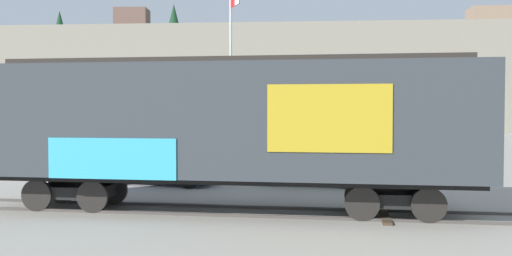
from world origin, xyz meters
TOP-DOWN VIEW (x-y plane):
  - ground_plane at (0.00, 0.00)m, footprint 260.00×260.00m
  - track at (0.14, 0.05)m, footprint 59.97×5.63m
  - freight_car at (0.88, -0.00)m, footprint 14.33×3.92m
  - flagpole at (-0.31, 10.30)m, footprint 0.66×1.32m
  - hillside at (-0.01, 69.82)m, footprint 156.70×35.00m
  - parked_car_blue at (-2.61, 5.71)m, footprint 4.97×2.75m
  - parked_car_green at (3.38, 6.06)m, footprint 4.37×2.44m

SIDE VIEW (x-z plane):
  - ground_plane at x=0.00m, z-range 0.00..0.00m
  - track at x=0.14m, z-range 0.00..0.08m
  - parked_car_green at x=3.38m, z-range 0.01..1.56m
  - parked_car_blue at x=-2.61m, z-range -0.01..1.76m
  - freight_car at x=0.88m, z-range 0.34..4.78m
  - flagpole at x=-0.31m, z-range 1.02..9.62m
  - hillside at x=-0.01m, z-range -2.20..15.62m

